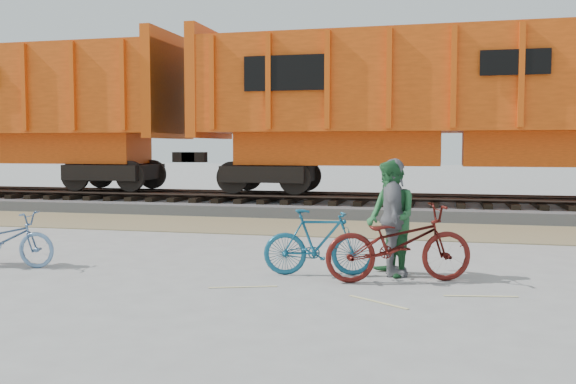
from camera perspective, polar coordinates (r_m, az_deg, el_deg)
name	(u,v)px	position (r m, az deg, el deg)	size (l,w,h in m)	color
ground	(329,279)	(9.03, 3.67, -7.71)	(120.00, 120.00, 0.00)	#9E9E99
gravel_strip	(373,229)	(14.41, 7.52, -3.30)	(120.00, 3.00, 0.02)	#887B54
ballast_bed	(387,208)	(17.85, 8.76, -1.45)	(120.00, 4.00, 0.30)	slate
track	(387,197)	(17.83, 8.77, -0.42)	(120.00, 2.60, 0.24)	black
hopper_car_center	(453,103)	(17.75, 14.42, 7.67)	(14.00, 3.13, 4.65)	black
bicycle_blue	(3,239)	(10.73, -23.97, -3.88)	(0.57, 1.62, 0.85)	#648BB7
bicycle_teal	(319,242)	(9.20, 2.77, -4.49)	(0.45, 1.58, 0.95)	#155472
bicycle_maroon	(399,243)	(8.87, 9.80, -4.50)	(0.70, 2.02, 1.06)	#541410
person_man	(391,218)	(9.21, 9.13, -2.31)	(0.80, 0.63, 1.66)	#266534
person_woman	(394,217)	(9.24, 9.38, -2.23)	(0.98, 0.41, 1.68)	slate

